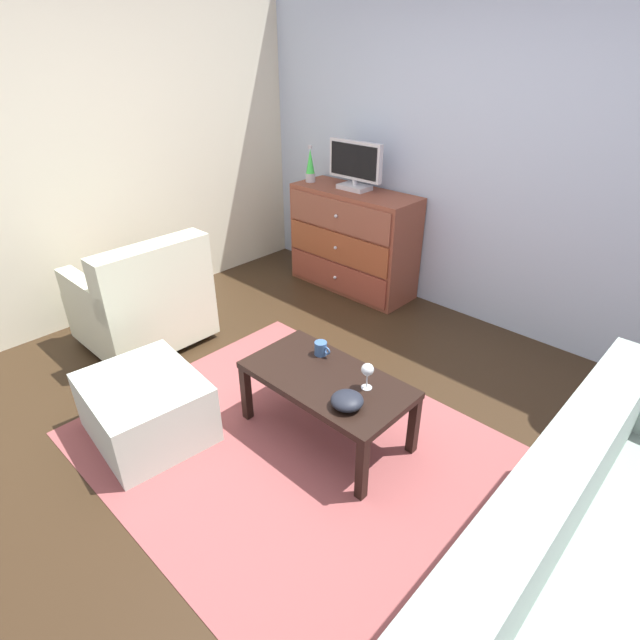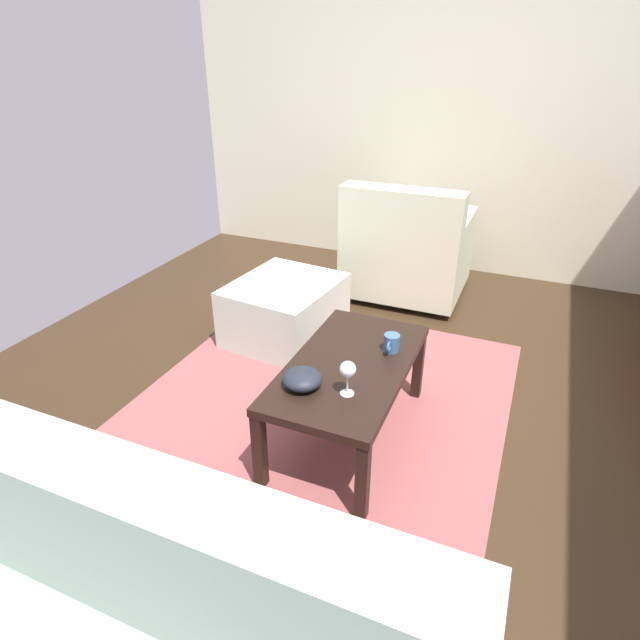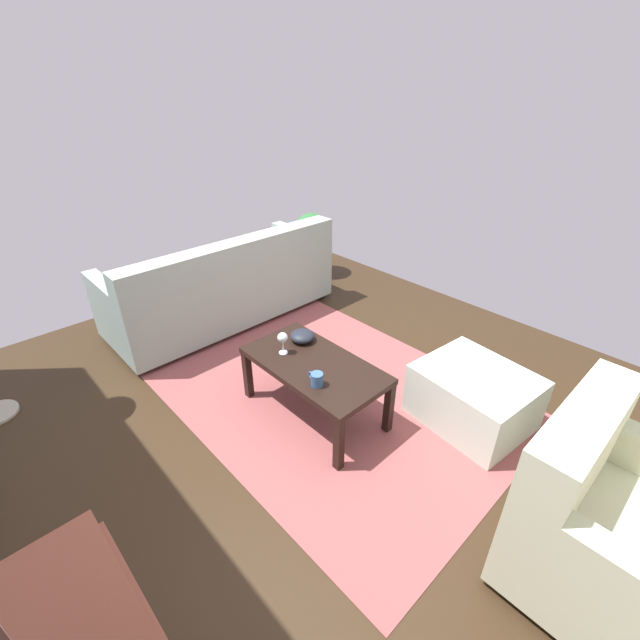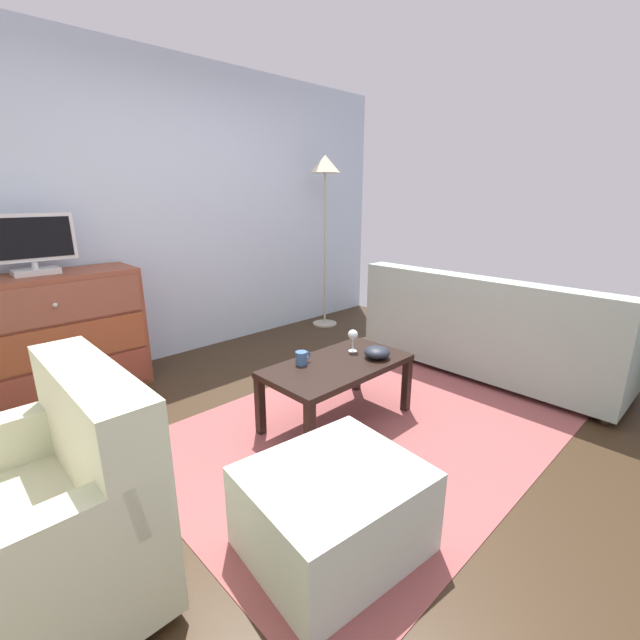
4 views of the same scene
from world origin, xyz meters
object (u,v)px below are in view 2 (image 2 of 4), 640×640
object	(u,v)px
coffee_table	(349,373)
armchair	(407,251)
ottoman	(285,310)
bowl_decorative	(302,379)
mug	(391,343)
wine_glass	(348,370)

from	to	relation	value
coffee_table	armchair	distance (m)	1.74
coffee_table	ottoman	distance (m)	1.08
coffee_table	bowl_decorative	xyz separation A→B (m)	(0.26, -0.12, 0.09)
armchair	mug	bearing A→B (deg)	11.78
wine_glass	armchair	world-z (taller)	armchair
coffee_table	bowl_decorative	world-z (taller)	bowl_decorative
coffee_table	armchair	world-z (taller)	armchair
bowl_decorative	armchair	world-z (taller)	armchair
coffee_table	wine_glass	distance (m)	0.30
mug	bowl_decorative	xyz separation A→B (m)	(0.43, -0.27, -0.00)
coffee_table	bowl_decorative	bearing A→B (deg)	-25.19
wine_glass	bowl_decorative	distance (m)	0.21
wine_glass	mug	world-z (taller)	wine_glass
mug	bowl_decorative	world-z (taller)	mug
coffee_table	wine_glass	xyz separation A→B (m)	(0.23, 0.07, 0.17)
coffee_table	ottoman	size ratio (longest dim) A/B	1.40
bowl_decorative	ottoman	size ratio (longest dim) A/B	0.25
coffee_table	mug	xyz separation A→B (m)	(-0.18, 0.15, 0.10)
mug	ottoman	size ratio (longest dim) A/B	0.16
bowl_decorative	coffee_table	bearing A→B (deg)	154.81
coffee_table	armchair	size ratio (longest dim) A/B	1.12
armchair	wine_glass	bearing A→B (deg)	7.34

